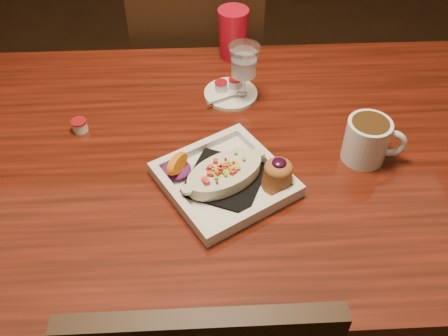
{
  "coord_description": "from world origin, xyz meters",
  "views": [
    {
      "loc": [
        0.01,
        -0.84,
        1.54
      ],
      "look_at": [
        0.05,
        -0.07,
        0.77
      ],
      "focal_mm": 40.0,
      "sensor_mm": 36.0,
      "label": 1
    }
  ],
  "objects_px": {
    "chair_far": "(199,80)",
    "goblet": "(244,64)",
    "coffee_mug": "(368,139)",
    "plate": "(231,177)",
    "table": "(201,181)",
    "saucer": "(230,92)",
    "red_tumbler": "(233,34)"
  },
  "relations": [
    {
      "from": "table",
      "to": "chair_far",
      "type": "bearing_deg",
      "value": 90.0
    },
    {
      "from": "goblet",
      "to": "saucer",
      "type": "height_order",
      "value": "goblet"
    },
    {
      "from": "table",
      "to": "saucer",
      "type": "distance_m",
      "value": 0.25
    },
    {
      "from": "coffee_mug",
      "to": "saucer",
      "type": "bearing_deg",
      "value": 152.54
    },
    {
      "from": "red_tumbler",
      "to": "saucer",
      "type": "bearing_deg",
      "value": -96.04
    },
    {
      "from": "table",
      "to": "coffee_mug",
      "type": "xyz_separation_m",
      "value": [
        0.37,
        -0.03,
        0.15
      ]
    },
    {
      "from": "chair_far",
      "to": "saucer",
      "type": "relative_size",
      "value": 6.7
    },
    {
      "from": "table",
      "to": "goblet",
      "type": "bearing_deg",
      "value": 58.77
    },
    {
      "from": "plate",
      "to": "goblet",
      "type": "xyz_separation_m",
      "value": [
        0.05,
        0.29,
        0.09
      ]
    },
    {
      "from": "coffee_mug",
      "to": "red_tumbler",
      "type": "bearing_deg",
      "value": 135.08
    },
    {
      "from": "chair_far",
      "to": "red_tumbler",
      "type": "height_order",
      "value": "chair_far"
    },
    {
      "from": "saucer",
      "to": "red_tumbler",
      "type": "relative_size",
      "value": 0.97
    },
    {
      "from": "table",
      "to": "coffee_mug",
      "type": "relative_size",
      "value": 11.05
    },
    {
      "from": "chair_far",
      "to": "coffee_mug",
      "type": "distance_m",
      "value": 0.82
    },
    {
      "from": "chair_far",
      "to": "coffee_mug",
      "type": "height_order",
      "value": "chair_far"
    },
    {
      "from": "plate",
      "to": "red_tumbler",
      "type": "bearing_deg",
      "value": 55.39
    },
    {
      "from": "goblet",
      "to": "red_tumbler",
      "type": "relative_size",
      "value": 1.11
    },
    {
      "from": "table",
      "to": "plate",
      "type": "bearing_deg",
      "value": -57.43
    },
    {
      "from": "plate",
      "to": "saucer",
      "type": "relative_size",
      "value": 2.4
    },
    {
      "from": "plate",
      "to": "saucer",
      "type": "bearing_deg",
      "value": 56.57
    },
    {
      "from": "plate",
      "to": "goblet",
      "type": "bearing_deg",
      "value": 50.15
    },
    {
      "from": "saucer",
      "to": "chair_far",
      "type": "bearing_deg",
      "value": 101.24
    },
    {
      "from": "chair_far",
      "to": "saucer",
      "type": "height_order",
      "value": "chair_far"
    },
    {
      "from": "goblet",
      "to": "red_tumbler",
      "type": "bearing_deg",
      "value": 93.33
    },
    {
      "from": "coffee_mug",
      "to": "saucer",
      "type": "relative_size",
      "value": 0.98
    },
    {
      "from": "coffee_mug",
      "to": "saucer",
      "type": "height_order",
      "value": "coffee_mug"
    },
    {
      "from": "coffee_mug",
      "to": "goblet",
      "type": "relative_size",
      "value": 0.85
    },
    {
      "from": "chair_far",
      "to": "plate",
      "type": "bearing_deg",
      "value": 95.19
    },
    {
      "from": "plate",
      "to": "table",
      "type": "bearing_deg",
      "value": 91.98
    },
    {
      "from": "chair_far",
      "to": "goblet",
      "type": "bearing_deg",
      "value": 104.54
    },
    {
      "from": "coffee_mug",
      "to": "goblet",
      "type": "distance_m",
      "value": 0.35
    },
    {
      "from": "saucer",
      "to": "red_tumbler",
      "type": "bearing_deg",
      "value": 83.96
    }
  ]
}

